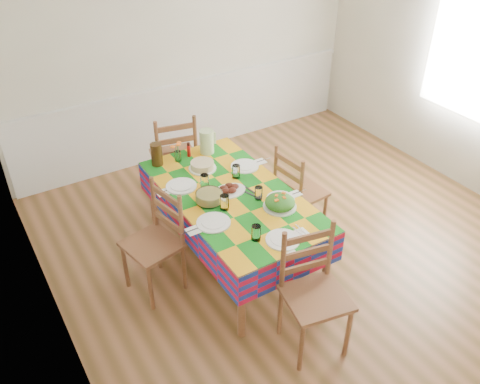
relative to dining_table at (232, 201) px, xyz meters
name	(u,v)px	position (x,y,z in m)	size (l,w,h in m)	color
room	(327,130)	(0.65, -0.41, 0.71)	(4.58, 5.08, 2.78)	brown
wainscot	(192,114)	(0.65, 2.07, -0.16)	(4.41, 0.06, 0.92)	white
window_right	(479,53)	(2.88, -0.11, 0.86)	(1.40, 1.40, 0.00)	white
dining_table	(232,201)	(0.00, 0.00, 0.00)	(1.00, 1.85, 0.72)	brown
setting_near_head	(274,237)	(-0.05, -0.71, 0.11)	(0.44, 0.29, 0.13)	white
setting_left_near	(217,215)	(-0.28, -0.24, 0.11)	(0.51, 0.30, 0.13)	white
setting_left_far	(189,185)	(-0.27, 0.28, 0.11)	(0.50, 0.30, 0.13)	white
setting_right_near	(273,197)	(0.26, -0.26, 0.11)	(0.46, 0.27, 0.12)	white
setting_right_far	(242,168)	(0.28, 0.28, 0.11)	(0.50, 0.29, 0.13)	white
meat_platter	(229,190)	(0.00, 0.04, 0.10)	(0.31, 0.22, 0.06)	white
salad_platter	(280,203)	(0.24, -0.38, 0.12)	(0.28, 0.28, 0.12)	white
pasta_bowl	(209,197)	(-0.22, 0.00, 0.12)	(0.24, 0.24, 0.08)	white
cake	(202,166)	(-0.02, 0.50, 0.11)	(0.26, 0.26, 0.07)	white
serving_utensils	(250,192)	(0.15, -0.07, 0.08)	(0.12, 0.26, 0.01)	black
flower_vase	(178,153)	(-0.16, 0.75, 0.16)	(0.13, 0.11, 0.20)	white
hot_sauce	(189,150)	(-0.02, 0.78, 0.15)	(0.04, 0.04, 0.15)	red
green_pitcher	(207,142)	(0.17, 0.76, 0.20)	(0.14, 0.14, 0.24)	beige
tea_pitcher	(157,154)	(-0.35, 0.80, 0.19)	(0.11, 0.11, 0.22)	#331F0B
name_card	(291,253)	(-0.03, -0.91, 0.09)	(0.07, 0.02, 0.02)	white
chair_near	(313,293)	(0.01, -1.16, -0.14)	(0.52, 0.51, 1.02)	brown
chair_far	(175,158)	(-0.01, 1.16, -0.13)	(0.54, 0.52, 1.03)	brown
chair_left	(156,242)	(-0.74, 0.01, -0.16)	(0.50, 0.51, 0.98)	brown
chair_right	(298,193)	(0.74, 0.00, -0.17)	(0.44, 0.46, 0.96)	brown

